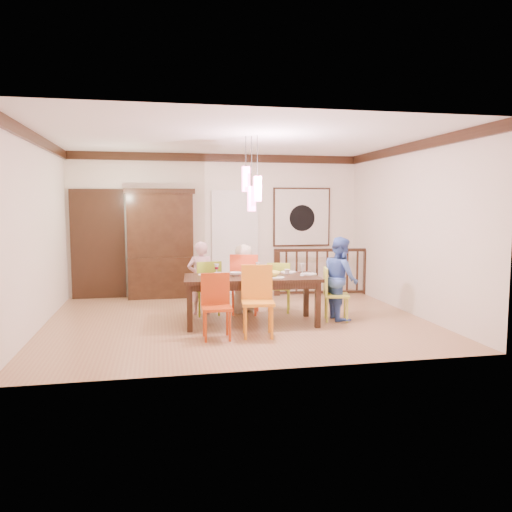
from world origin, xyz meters
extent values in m
plane|color=#A67250|center=(0.00, 0.00, 0.00)|extent=(6.00, 6.00, 0.00)
plane|color=white|center=(0.00, 0.00, 2.90)|extent=(6.00, 6.00, 0.00)
plane|color=silver|center=(0.00, 2.50, 1.45)|extent=(6.00, 0.00, 6.00)
plane|color=silver|center=(-3.00, 0.00, 1.45)|extent=(0.00, 5.00, 5.00)
plane|color=silver|center=(3.00, 0.00, 1.45)|extent=(0.00, 5.00, 5.00)
cube|color=black|center=(-2.40, 2.45, 1.05)|extent=(1.04, 0.07, 2.24)
cube|color=silver|center=(0.35, 2.46, 1.05)|extent=(0.97, 0.05, 2.22)
cube|color=black|center=(1.80, 2.47, 1.60)|extent=(1.25, 0.04, 1.25)
cube|color=silver|center=(1.80, 2.44, 1.60)|extent=(1.18, 0.02, 1.18)
cylinder|color=black|center=(1.80, 2.43, 1.58)|extent=(0.56, 0.01, 0.56)
cube|color=#F5498D|center=(0.11, -0.23, 2.25)|extent=(0.11, 0.11, 0.38)
cylinder|color=black|center=(0.11, -0.23, 2.67)|extent=(0.01, 0.01, 0.46)
cube|color=#F5498D|center=(0.27, -0.33, 2.10)|extent=(0.11, 0.11, 0.38)
cylinder|color=black|center=(0.27, -0.33, 2.59)|extent=(0.01, 0.01, 0.61)
cube|color=#F5498D|center=(0.19, -0.28, 1.95)|extent=(0.11, 0.11, 0.38)
cylinder|color=black|center=(0.19, -0.28, 2.52)|extent=(0.01, 0.01, 0.76)
cube|color=black|center=(0.19, -0.28, 0.72)|extent=(2.14, 1.09, 0.05)
cube|color=black|center=(-0.77, 0.11, 0.35)|extent=(0.09, 0.09, 0.70)
cube|color=black|center=(1.15, 0.11, 0.35)|extent=(0.09, 0.09, 0.70)
cube|color=black|center=(-0.77, -0.67, 0.35)|extent=(0.09, 0.09, 0.70)
cube|color=black|center=(1.15, -0.67, 0.35)|extent=(0.09, 0.09, 0.70)
cube|color=black|center=(0.19, 0.13, 0.65)|extent=(1.88, 0.17, 0.10)
cube|color=black|center=(0.19, -0.69, 0.65)|extent=(1.88, 0.17, 0.10)
cube|color=#89A721|center=(-0.44, 0.51, 0.45)|extent=(0.48, 0.48, 0.04)
cube|color=#89A721|center=(-0.44, 0.51, 0.70)|extent=(0.42, 0.11, 0.46)
cylinder|color=#89A721|center=(-0.61, 0.34, 0.22)|extent=(0.04, 0.04, 0.44)
cylinder|color=#89A721|center=(-0.27, 0.34, 0.22)|extent=(0.04, 0.04, 0.44)
cylinder|color=#89A721|center=(-0.61, 0.68, 0.22)|extent=(0.04, 0.04, 0.44)
cylinder|color=#89A721|center=(-0.27, 0.68, 0.22)|extent=(0.04, 0.04, 0.44)
cube|color=#F04B23|center=(0.22, 0.46, 0.50)|extent=(0.59, 0.59, 0.04)
cube|color=#F04B23|center=(0.22, 0.46, 0.78)|extent=(0.46, 0.18, 0.51)
cylinder|color=#F04B23|center=(0.03, 0.27, 0.25)|extent=(0.04, 0.04, 0.49)
cylinder|color=#F04B23|center=(0.41, 0.27, 0.25)|extent=(0.04, 0.04, 0.49)
cylinder|color=#F04B23|center=(0.03, 0.65, 0.25)|extent=(0.04, 0.04, 0.49)
cylinder|color=#F04B23|center=(0.41, 0.65, 0.25)|extent=(0.04, 0.04, 0.49)
cube|color=#ADCA2E|center=(0.83, 0.50, 0.42)|extent=(0.50, 0.50, 0.04)
cube|color=#ADCA2E|center=(0.83, 0.50, 0.66)|extent=(0.39, 0.16, 0.43)
cylinder|color=#ADCA2E|center=(0.67, 0.34, 0.21)|extent=(0.03, 0.03, 0.41)
cylinder|color=#ADCA2E|center=(0.99, 0.34, 0.21)|extent=(0.03, 0.03, 0.41)
cylinder|color=#ADCA2E|center=(0.67, 0.66, 0.21)|extent=(0.03, 0.03, 0.41)
cylinder|color=#ADCA2E|center=(0.99, 0.66, 0.21)|extent=(0.03, 0.03, 0.41)
cube|color=#AA390E|center=(-0.46, -1.07, 0.44)|extent=(0.42, 0.42, 0.04)
cube|color=#AA390E|center=(-0.46, -1.07, 0.68)|extent=(0.41, 0.05, 0.45)
cylinder|color=#AA390E|center=(-0.62, -1.24, 0.21)|extent=(0.03, 0.03, 0.43)
cylinder|color=#AA390E|center=(-0.29, -1.24, 0.21)|extent=(0.03, 0.03, 0.43)
cylinder|color=#AA390E|center=(-0.62, -0.91, 0.21)|extent=(0.03, 0.03, 0.43)
cylinder|color=#AA390E|center=(-0.29, -0.91, 0.21)|extent=(0.03, 0.03, 0.43)
cube|color=orange|center=(0.13, -1.05, 0.48)|extent=(0.50, 0.50, 0.04)
cube|color=orange|center=(0.13, -1.05, 0.75)|extent=(0.45, 0.10, 0.49)
cylinder|color=orange|center=(-0.05, -1.23, 0.24)|extent=(0.04, 0.04, 0.47)
cylinder|color=orange|center=(0.32, -1.23, 0.24)|extent=(0.04, 0.04, 0.47)
cylinder|color=orange|center=(-0.05, -0.87, 0.24)|extent=(0.04, 0.04, 0.47)
cylinder|color=orange|center=(0.32, -0.87, 0.24)|extent=(0.04, 0.04, 0.47)
cube|color=#C4CF41|center=(1.56, -0.34, 0.41)|extent=(0.47, 0.47, 0.04)
cube|color=#C4CF41|center=(1.56, -0.34, 0.65)|extent=(0.13, 0.38, 0.42)
cylinder|color=#C4CF41|center=(1.41, -0.50, 0.20)|extent=(0.03, 0.03, 0.41)
cylinder|color=#C4CF41|center=(1.72, -0.50, 0.20)|extent=(0.03, 0.03, 0.41)
cylinder|color=#C4CF41|center=(1.41, -0.19, 0.20)|extent=(0.03, 0.03, 0.41)
cylinder|color=#C4CF41|center=(1.72, -0.19, 0.20)|extent=(0.03, 0.03, 0.41)
cube|color=black|center=(-1.18, 2.28, 0.41)|extent=(1.28, 0.44, 0.83)
cube|color=black|center=(-1.18, 2.30, 1.47)|extent=(1.28, 0.40, 1.28)
cube|color=black|center=(-1.18, 2.49, 1.47)|extent=(1.10, 0.02, 1.10)
cube|color=black|center=(-1.18, 2.30, 2.13)|extent=(1.38, 0.44, 0.10)
cube|color=black|center=(1.15, 1.95, 0.46)|extent=(0.13, 0.13, 0.92)
cube|color=black|center=(3.05, 1.95, 0.46)|extent=(0.13, 0.13, 0.92)
cube|color=black|center=(2.10, 1.95, 0.93)|extent=(2.01, 0.30, 0.06)
cube|color=black|center=(2.10, 1.95, 0.05)|extent=(1.89, 0.26, 0.05)
imported|color=beige|center=(-0.53, 0.56, 0.62)|extent=(0.47, 0.32, 1.24)
imported|color=#C1AF92|center=(0.21, 0.55, 0.59)|extent=(0.65, 0.49, 1.19)
imported|color=#456AC3|center=(1.67, -0.25, 0.67)|extent=(0.51, 0.66, 1.35)
imported|color=gold|center=(0.42, -0.40, 0.79)|extent=(0.43, 0.43, 0.09)
imported|color=white|center=(-0.05, -0.18, 0.78)|extent=(0.23, 0.23, 0.06)
imported|color=silver|center=(-0.35, -0.35, 0.79)|extent=(0.12, 0.12, 0.09)
imported|color=silver|center=(0.79, -0.18, 0.79)|extent=(0.11, 0.11, 0.08)
cylinder|color=white|center=(-0.49, -0.02, 0.76)|extent=(0.26, 0.26, 0.01)
cylinder|color=white|center=(0.17, 0.03, 0.76)|extent=(0.26, 0.26, 0.01)
cylinder|color=white|center=(0.86, 0.03, 0.76)|extent=(0.26, 0.26, 0.01)
cylinder|color=white|center=(-0.50, -0.60, 0.76)|extent=(0.26, 0.26, 0.01)
cylinder|color=white|center=(0.52, -0.53, 0.76)|extent=(0.26, 0.26, 0.01)
cylinder|color=white|center=(1.12, -0.26, 0.76)|extent=(0.26, 0.26, 0.01)
cube|color=#D83359|center=(0.14, -0.63, 0.76)|extent=(0.18, 0.14, 0.01)
camera|label=1|loc=(-1.24, -7.84, 1.85)|focal=35.00mm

